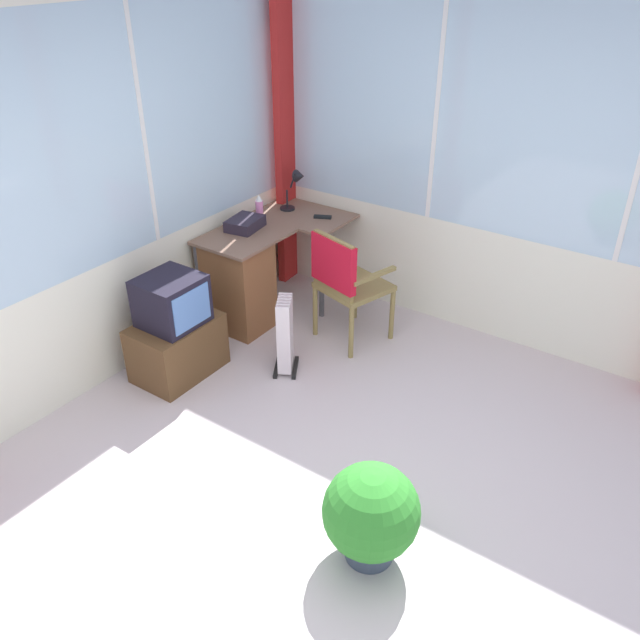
{
  "coord_description": "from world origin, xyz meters",
  "views": [
    {
      "loc": [
        -2.2,
        -1.36,
        2.86
      ],
      "look_at": [
        0.69,
        0.64,
        0.75
      ],
      "focal_mm": 36.32,
      "sensor_mm": 36.0,
      "label": 1
    }
  ],
  "objects": [
    {
      "name": "ground",
      "position": [
        0.0,
        0.0,
        -0.03
      ],
      "size": [
        5.67,
        5.36,
        0.06
      ],
      "primitive_type": "cube",
      "color": "beige"
    },
    {
      "name": "north_window_panel",
      "position": [
        -0.0,
        2.21,
        1.35
      ],
      "size": [
        4.67,
        0.07,
        2.7
      ],
      "color": "white",
      "rests_on": "ground"
    },
    {
      "name": "east_window_panel",
      "position": [
        2.37,
        0.0,
        1.35
      ],
      "size": [
        0.07,
        4.36,
        2.7
      ],
      "color": "white",
      "rests_on": "ground"
    },
    {
      "name": "curtain_corner",
      "position": [
        2.24,
        2.08,
        1.3
      ],
      "size": [
        0.25,
        0.09,
        2.6
      ],
      "primitive_type": "cube",
      "rotation": [
        0.0,
        0.0,
        0.08
      ],
      "color": "#B42220",
      "rests_on": "ground"
    },
    {
      "name": "desk",
      "position": [
        1.33,
        1.87,
        0.42
      ],
      "size": [
        1.27,
        0.81,
        0.78
      ],
      "color": "brown",
      "rests_on": "ground"
    },
    {
      "name": "desk_lamp",
      "position": [
        2.13,
        1.88,
        1.0
      ],
      "size": [
        0.22,
        0.19,
        0.35
      ],
      "color": "black",
      "rests_on": "desk"
    },
    {
      "name": "tv_remote",
      "position": [
        2.06,
        1.56,
        0.79
      ],
      "size": [
        0.1,
        0.15,
        0.02
      ],
      "primitive_type": "cube",
      "rotation": [
        0.0,
        0.0,
        0.45
      ],
      "color": "black",
      "rests_on": "desk"
    },
    {
      "name": "spray_bottle",
      "position": [
        1.74,
        1.99,
        0.88
      ],
      "size": [
        0.06,
        0.06,
        0.22
      ],
      "color": "pink",
      "rests_on": "desk"
    },
    {
      "name": "paper_tray",
      "position": [
        1.51,
        1.95,
        0.82
      ],
      "size": [
        0.33,
        0.27,
        0.09
      ],
      "primitive_type": "cube",
      "rotation": [
        0.0,
        0.0,
        0.16
      ],
      "color": "#271F2D",
      "rests_on": "desk"
    },
    {
      "name": "wooden_armchair",
      "position": [
        1.55,
        1.03,
        0.6
      ],
      "size": [
        0.6,
        0.59,
        0.94
      ],
      "color": "olive",
      "rests_on": "ground"
    },
    {
      "name": "tv_on_stand",
      "position": [
        0.5,
        1.8,
        0.35
      ],
      "size": [
        0.64,
        0.44,
        0.8
      ],
      "color": "brown",
      "rests_on": "ground"
    },
    {
      "name": "space_heater",
      "position": [
        1.0,
        1.17,
        0.31
      ],
      "size": [
        0.33,
        0.28,
        0.6
      ],
      "color": "silver",
      "rests_on": "ground"
    },
    {
      "name": "potted_plant",
      "position": [
        -0.14,
        -0.25,
        0.31
      ],
      "size": [
        0.51,
        0.51,
        0.58
      ],
      "color": "#3A4658",
      "rests_on": "ground"
    }
  ]
}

